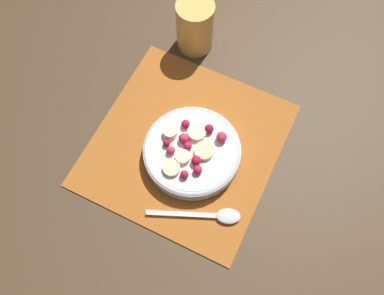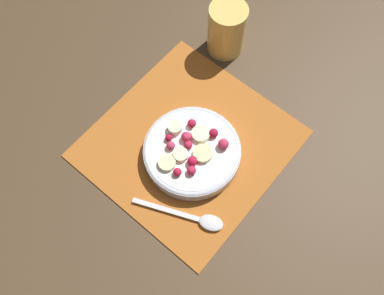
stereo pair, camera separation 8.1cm
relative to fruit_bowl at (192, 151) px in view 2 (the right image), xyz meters
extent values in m
plane|color=#4C3823|center=(0.02, 0.02, -0.02)|extent=(3.00, 3.00, 0.00)
cube|color=#B26023|center=(0.02, 0.02, -0.02)|extent=(0.37, 0.35, 0.01)
cylinder|color=silver|center=(0.00, 0.00, -0.01)|extent=(0.19, 0.19, 0.03)
torus|color=silver|center=(0.00, 0.00, 0.01)|extent=(0.19, 0.19, 0.01)
cylinder|color=white|center=(0.00, 0.00, 0.01)|extent=(0.17, 0.17, 0.00)
cylinder|color=#F4EAB7|center=(0.03, 0.01, 0.02)|extent=(0.05, 0.05, 0.01)
cylinder|color=beige|center=(0.00, -0.02, 0.02)|extent=(0.04, 0.04, 0.01)
cylinder|color=#F4EAB7|center=(0.01, 0.05, 0.02)|extent=(0.03, 0.03, 0.01)
cylinder|color=beige|center=(-0.05, 0.02, 0.02)|extent=(0.04, 0.04, 0.01)
cylinder|color=#F4EAB7|center=(-0.02, 0.01, 0.02)|extent=(0.03, 0.03, 0.01)
sphere|color=#D12347|center=(-0.04, -0.03, 0.02)|extent=(0.02, 0.02, 0.02)
sphere|color=#DB3356|center=(0.04, -0.04, 0.02)|extent=(0.02, 0.02, 0.02)
sphere|color=red|center=(-0.02, -0.02, 0.02)|extent=(0.02, 0.02, 0.02)
sphere|color=red|center=(0.04, 0.03, 0.02)|extent=(0.02, 0.02, 0.02)
sphere|color=#B21433|center=(0.05, -0.01, 0.02)|extent=(0.02, 0.02, 0.02)
sphere|color=#B21433|center=(-0.01, 0.05, 0.02)|extent=(0.01, 0.01, 0.01)
sphere|color=red|center=(-0.06, -0.01, 0.02)|extent=(0.02, 0.02, 0.02)
sphere|color=#D12347|center=(0.00, 0.01, 0.02)|extent=(0.02, 0.02, 0.02)
sphere|color=#DB3356|center=(0.01, 0.02, 0.02)|extent=(0.02, 0.02, 0.02)
sphere|color=#DB3356|center=(-0.02, 0.03, 0.02)|extent=(0.02, 0.02, 0.02)
cube|color=silver|center=(-0.12, -0.04, -0.02)|extent=(0.06, 0.13, 0.00)
ellipsoid|color=silver|center=(-0.08, -0.11, -0.01)|extent=(0.05, 0.05, 0.01)
cylinder|color=#F4CC66|center=(0.25, 0.11, 0.03)|extent=(0.08, 0.08, 0.12)
camera|label=1|loc=(-0.30, -0.14, 0.76)|focal=40.00mm
camera|label=2|loc=(-0.25, -0.21, 0.76)|focal=40.00mm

